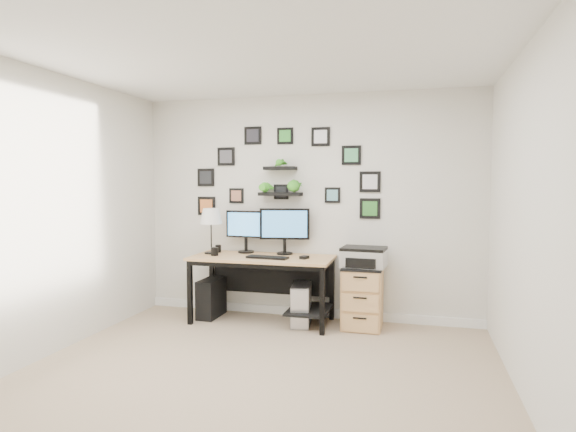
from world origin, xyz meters
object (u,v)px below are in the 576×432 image
(table_lamp, at_px, (211,217))
(mug, at_px, (215,251))
(pc_tower_grey, at_px, (301,305))
(monitor_left, at_px, (246,228))
(desk, at_px, (266,267))
(pc_tower_black, at_px, (211,298))
(file_cabinet, at_px, (363,297))
(printer, at_px, (364,257))
(monitor_right, at_px, (285,227))

(table_lamp, distance_m, mug, 0.42)
(pc_tower_grey, bearing_deg, monitor_left, 163.38)
(table_lamp, height_order, mug, table_lamp)
(desk, distance_m, pc_tower_black, 0.79)
(file_cabinet, bearing_deg, pc_tower_grey, -172.81)
(pc_tower_grey, distance_m, printer, 0.88)
(desk, distance_m, monitor_left, 0.56)
(table_lamp, relative_size, printer, 1.08)
(desk, bearing_deg, pc_tower_black, 178.83)
(monitor_right, xyz_separation_m, mug, (-0.75, -0.30, -0.27))
(printer, bearing_deg, pc_tower_grey, -173.73)
(desk, distance_m, printer, 1.11)
(desk, height_order, pc_tower_grey, desk)
(monitor_right, bearing_deg, file_cabinet, -7.73)
(mug, relative_size, file_cabinet, 0.14)
(table_lamp, xyz_separation_m, pc_tower_grey, (1.10, -0.06, -0.95))
(monitor_left, bearing_deg, pc_tower_grey, -16.62)
(pc_tower_black, distance_m, pc_tower_grey, 1.10)
(desk, relative_size, printer, 3.23)
(mug, bearing_deg, desk, 10.95)
(table_lamp, bearing_deg, mug, -54.33)
(file_cabinet, bearing_deg, pc_tower_black, -178.57)
(monitor_right, xyz_separation_m, printer, (0.93, -0.13, -0.29))
(monitor_right, height_order, pc_tower_grey, monitor_right)
(mug, bearing_deg, printer, 5.47)
(monitor_right, xyz_separation_m, table_lamp, (-0.85, -0.15, 0.11))
(desk, relative_size, monitor_left, 3.19)
(monitor_left, height_order, printer, monitor_left)
(pc_tower_black, bearing_deg, desk, -0.00)
(desk, bearing_deg, mug, -169.05)
(desk, relative_size, table_lamp, 3.00)
(printer, bearing_deg, desk, -177.48)
(mug, relative_size, pc_tower_black, 0.21)
(table_lamp, bearing_deg, monitor_left, 23.23)
(monitor_left, distance_m, mug, 0.47)
(table_lamp, relative_size, mug, 5.62)
(monitor_left, height_order, mug, monitor_left)
(mug, bearing_deg, table_lamp, 125.67)
(table_lamp, xyz_separation_m, printer, (1.78, 0.02, -0.40))
(monitor_right, distance_m, pc_tower_black, 1.21)
(printer, bearing_deg, mug, -174.53)
(monitor_right, relative_size, table_lamp, 1.07)
(monitor_left, xyz_separation_m, mug, (-0.27, -0.30, -0.25))
(table_lamp, relative_size, pc_tower_grey, 1.11)
(mug, bearing_deg, monitor_left, 48.47)
(table_lamp, height_order, pc_tower_black, table_lamp)
(mug, height_order, file_cabinet, mug)
(monitor_left, relative_size, table_lamp, 0.94)
(file_cabinet, bearing_deg, mug, -174.16)
(monitor_right, height_order, pc_tower_black, monitor_right)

